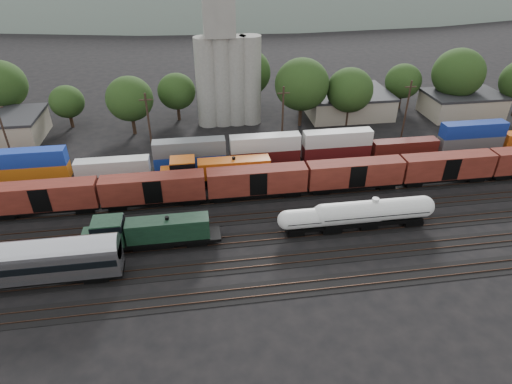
{
  "coord_description": "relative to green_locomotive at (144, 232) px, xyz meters",
  "views": [
    {
      "loc": [
        -3.77,
        -50.39,
        35.38
      ],
      "look_at": [
        4.07,
        2.0,
        3.0
      ],
      "focal_mm": 30.0,
      "sensor_mm": 36.0,
      "label": 1
    }
  ],
  "objects": [
    {
      "name": "tree_band",
      "position": [
        18.38,
        41.89,
        5.14
      ],
      "size": [
        164.11,
        22.41,
        14.19
      ],
      "color": "black",
      "rests_on": "ground"
    },
    {
      "name": "distant_hills",
      "position": [
        35.32,
        265.0,
        -23.19
      ],
      "size": [
        860.0,
        286.0,
        130.0
      ],
      "color": "#59665B",
      "rests_on": "ground"
    },
    {
      "name": "tank_car_b",
      "position": [
        30.66,
        -0.0,
        0.07
      ],
      "size": [
        17.34,
        3.1,
        4.54
      ],
      "color": "silver",
      "rests_on": "ground"
    },
    {
      "name": "green_locomotive",
      "position": [
        0.0,
        0.0,
        0.0
      ],
      "size": [
        17.44,
        3.08,
        4.62
      ],
      "color": "black",
      "rests_on": "ground"
    },
    {
      "name": "ground",
      "position": [
        11.4,
        5.0,
        -2.63
      ],
      "size": [
        600.0,
        600.0,
        0.0
      ],
      "primitive_type": "plane",
      "color": "black"
    },
    {
      "name": "tank_car_a",
      "position": [
        24.92,
        -0.0,
        -0.23
      ],
      "size": [
        15.26,
        2.73,
        4.0
      ],
      "color": "silver",
      "rests_on": "ground"
    },
    {
      "name": "utility_poles",
      "position": [
        11.4,
        27.0,
        3.58
      ],
      "size": [
        122.2,
        0.36,
        12.0
      ],
      "color": "black",
      "rests_on": "ground"
    },
    {
      "name": "industrial_sheds",
      "position": [
        18.03,
        40.25,
        -0.07
      ],
      "size": [
        119.38,
        17.26,
        5.1
      ],
      "color": "#9E937F",
      "rests_on": "ground"
    },
    {
      "name": "orange_locomotive",
      "position": [
        9.82,
        15.0,
        0.09
      ],
      "size": [
        19.17,
        3.2,
        4.79
      ],
      "color": "black",
      "rests_on": "ground"
    },
    {
      "name": "grain_silo",
      "position": [
        14.69,
        41.0,
        8.63
      ],
      "size": [
        13.4,
        5.0,
        29.0
      ],
      "color": "gray",
      "rests_on": "ground"
    },
    {
      "name": "passenger_coach",
      "position": [
        -15.23,
        -5.0,
        0.98
      ],
      "size": [
        26.1,
        3.22,
        5.93
      ],
      "color": "silver",
      "rests_on": "ground"
    },
    {
      "name": "tracks",
      "position": [
        11.4,
        5.0,
        -2.58
      ],
      "size": [
        180.0,
        33.2,
        0.2
      ],
      "color": "black",
      "rests_on": "ground"
    },
    {
      "name": "container_wall",
      "position": [
        15.84,
        20.0,
        0.11
      ],
      "size": [
        170.38,
        2.6,
        5.8
      ],
      "color": "black",
      "rests_on": "ground"
    },
    {
      "name": "boxcar_string",
      "position": [
        16.08,
        10.0,
        0.49
      ],
      "size": [
        169.0,
        2.9,
        4.2
      ],
      "color": "black",
      "rests_on": "ground"
    }
  ]
}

